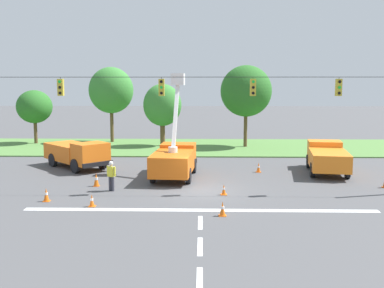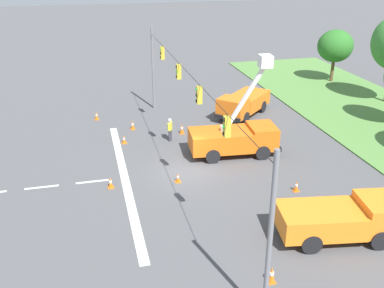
{
  "view_description": "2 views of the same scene",
  "coord_description": "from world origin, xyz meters",
  "px_view_note": "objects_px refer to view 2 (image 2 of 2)",
  "views": [
    {
      "loc": [
        0.06,
        -25.66,
        6.24
      ],
      "look_at": [
        -0.59,
        3.64,
        2.28
      ],
      "focal_mm": 42.0,
      "sensor_mm": 36.0,
      "label": 1
    },
    {
      "loc": [
        25.3,
        -5.9,
        13.18
      ],
      "look_at": [
        -1.2,
        0.62,
        1.34
      ],
      "focal_mm": 42.0,
      "sensor_mm": 36.0,
      "label": 2
    }
  ],
  "objects_px": {
    "utility_truck_bucket_lift": "(235,137)",
    "traffic_cone_far_left": "(124,139)",
    "tree_far_west": "(335,46)",
    "traffic_cone_lane_edge_a": "(133,125)",
    "traffic_cone_lane_edge_b": "(272,274)",
    "traffic_cone_near_bucket": "(111,183)",
    "utility_truck_support_near": "(340,218)",
    "utility_truck_support_far": "(243,103)",
    "traffic_cone_mid_left": "(182,129)",
    "traffic_cone_mid_right": "(296,186)",
    "traffic_cone_foreground_right": "(97,116)",
    "traffic_cone_foreground_left": "(178,178)",
    "road_worker": "(170,128)"
  },
  "relations": [
    {
      "from": "utility_truck_bucket_lift",
      "to": "traffic_cone_far_left",
      "type": "distance_m",
      "value": 8.3
    },
    {
      "from": "tree_far_west",
      "to": "traffic_cone_lane_edge_a",
      "type": "relative_size",
      "value": 7.58
    },
    {
      "from": "utility_truck_bucket_lift",
      "to": "traffic_cone_lane_edge_b",
      "type": "xyz_separation_m",
      "value": [
        12.92,
        -2.73,
        -0.93
      ]
    },
    {
      "from": "traffic_cone_near_bucket",
      "to": "traffic_cone_lane_edge_a",
      "type": "bearing_deg",
      "value": 165.22
    },
    {
      "from": "utility_truck_support_near",
      "to": "utility_truck_support_far",
      "type": "distance_m",
      "value": 18.12
    },
    {
      "from": "utility_truck_support_near",
      "to": "traffic_cone_mid_left",
      "type": "height_order",
      "value": "utility_truck_support_near"
    },
    {
      "from": "tree_far_west",
      "to": "traffic_cone_lane_edge_a",
      "type": "xyz_separation_m",
      "value": [
        8.91,
        -22.62,
        -3.5
      ]
    },
    {
      "from": "utility_truck_bucket_lift",
      "to": "utility_truck_support_near",
      "type": "relative_size",
      "value": 1.12
    },
    {
      "from": "tree_far_west",
      "to": "utility_truck_support_far",
      "type": "distance_m",
      "value": 15.51
    },
    {
      "from": "traffic_cone_far_left",
      "to": "traffic_cone_near_bucket",
      "type": "bearing_deg",
      "value": -12.71
    },
    {
      "from": "utility_truck_support_near",
      "to": "traffic_cone_mid_right",
      "type": "bearing_deg",
      "value": 179.4
    },
    {
      "from": "utility_truck_support_far",
      "to": "traffic_cone_foreground_right",
      "type": "bearing_deg",
      "value": -99.28
    },
    {
      "from": "traffic_cone_foreground_right",
      "to": "traffic_cone_mid_left",
      "type": "distance_m",
      "value": 7.92
    },
    {
      "from": "traffic_cone_lane_edge_a",
      "to": "traffic_cone_foreground_left",
      "type": "bearing_deg",
      "value": 9.7
    },
    {
      "from": "traffic_cone_lane_edge_a",
      "to": "traffic_cone_far_left",
      "type": "height_order",
      "value": "traffic_cone_lane_edge_a"
    },
    {
      "from": "utility_truck_support_near",
      "to": "utility_truck_support_far",
      "type": "bearing_deg",
      "value": 175.47
    },
    {
      "from": "traffic_cone_mid_left",
      "to": "traffic_cone_mid_right",
      "type": "height_order",
      "value": "traffic_cone_mid_left"
    },
    {
      "from": "traffic_cone_foreground_right",
      "to": "traffic_cone_lane_edge_a",
      "type": "bearing_deg",
      "value": 42.18
    },
    {
      "from": "traffic_cone_lane_edge_a",
      "to": "utility_truck_support_far",
      "type": "bearing_deg",
      "value": 95.72
    },
    {
      "from": "traffic_cone_foreground_left",
      "to": "traffic_cone_mid_left",
      "type": "bearing_deg",
      "value": 165.58
    },
    {
      "from": "utility_truck_bucket_lift",
      "to": "traffic_cone_mid_left",
      "type": "xyz_separation_m",
      "value": [
        -4.64,
        -2.74,
        -0.92
      ]
    },
    {
      "from": "tree_far_west",
      "to": "traffic_cone_mid_left",
      "type": "height_order",
      "value": "tree_far_west"
    },
    {
      "from": "traffic_cone_foreground_right",
      "to": "utility_truck_support_near",
      "type": "bearing_deg",
      "value": 28.4
    },
    {
      "from": "traffic_cone_foreground_left",
      "to": "tree_far_west",
      "type": "bearing_deg",
      "value": 131.32
    },
    {
      "from": "traffic_cone_mid_left",
      "to": "utility_truck_support_far",
      "type": "bearing_deg",
      "value": 115.03
    },
    {
      "from": "road_worker",
      "to": "traffic_cone_mid_left",
      "type": "distance_m",
      "value": 1.76
    },
    {
      "from": "utility_truck_support_near",
      "to": "road_worker",
      "type": "xyz_separation_m",
      "value": [
        -14.1,
        -5.71,
        -0.11
      ]
    },
    {
      "from": "road_worker",
      "to": "traffic_cone_lane_edge_b",
      "type": "relative_size",
      "value": 2.17
    },
    {
      "from": "traffic_cone_foreground_left",
      "to": "utility_truck_bucket_lift",
      "type": "bearing_deg",
      "value": 123.0
    },
    {
      "from": "traffic_cone_foreground_left",
      "to": "traffic_cone_far_left",
      "type": "bearing_deg",
      "value": -159.32
    },
    {
      "from": "traffic_cone_mid_right",
      "to": "utility_truck_support_far",
      "type": "bearing_deg",
      "value": 174.07
    },
    {
      "from": "utility_truck_support_near",
      "to": "traffic_cone_mid_right",
      "type": "distance_m",
      "value": 4.85
    },
    {
      "from": "traffic_cone_foreground_right",
      "to": "traffic_cone_foreground_left",
      "type": "bearing_deg",
      "value": 19.05
    },
    {
      "from": "traffic_cone_lane_edge_a",
      "to": "road_worker",
      "type": "bearing_deg",
      "value": 39.14
    },
    {
      "from": "road_worker",
      "to": "traffic_cone_lane_edge_a",
      "type": "bearing_deg",
      "value": -140.86
    },
    {
      "from": "traffic_cone_near_bucket",
      "to": "traffic_cone_lane_edge_a",
      "type": "distance_m",
      "value": 9.6
    },
    {
      "from": "utility_truck_support_far",
      "to": "traffic_cone_lane_edge_b",
      "type": "distance_m",
      "value": 21.23
    },
    {
      "from": "utility_truck_support_far",
      "to": "utility_truck_support_near",
      "type": "bearing_deg",
      "value": -4.53
    },
    {
      "from": "traffic_cone_lane_edge_b",
      "to": "traffic_cone_mid_right",
      "type": "bearing_deg",
      "value": 147.02
    },
    {
      "from": "utility_truck_support_far",
      "to": "traffic_cone_near_bucket",
      "type": "relative_size",
      "value": 8.47
    },
    {
      "from": "traffic_cone_near_bucket",
      "to": "traffic_cone_mid_left",
      "type": "bearing_deg",
      "value": 140.86
    },
    {
      "from": "traffic_cone_foreground_left",
      "to": "traffic_cone_mid_left",
      "type": "height_order",
      "value": "traffic_cone_mid_left"
    },
    {
      "from": "traffic_cone_foreground_left",
      "to": "traffic_cone_lane_edge_b",
      "type": "distance_m",
      "value": 10.06
    },
    {
      "from": "traffic_cone_far_left",
      "to": "utility_truck_support_far",
      "type": "bearing_deg",
      "value": 109.02
    },
    {
      "from": "road_worker",
      "to": "traffic_cone_foreground_right",
      "type": "distance_m",
      "value": 7.9
    },
    {
      "from": "traffic_cone_foreground_left",
      "to": "traffic_cone_near_bucket",
      "type": "bearing_deg",
      "value": -93.65
    },
    {
      "from": "traffic_cone_near_bucket",
      "to": "traffic_cone_lane_edge_a",
      "type": "height_order",
      "value": "traffic_cone_lane_edge_a"
    },
    {
      "from": "utility_truck_support_near",
      "to": "traffic_cone_mid_left",
      "type": "xyz_separation_m",
      "value": [
        -15.27,
        -4.55,
        -0.69
      ]
    },
    {
      "from": "traffic_cone_near_bucket",
      "to": "traffic_cone_mid_right",
      "type": "bearing_deg",
      "value": 74.1
    },
    {
      "from": "road_worker",
      "to": "traffic_cone_mid_right",
      "type": "distance_m",
      "value": 10.97
    }
  ]
}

